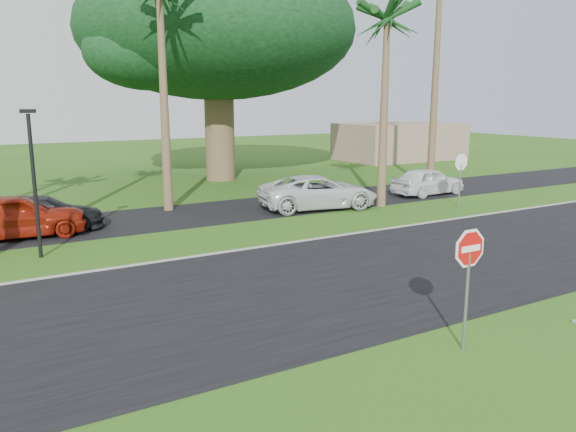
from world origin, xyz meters
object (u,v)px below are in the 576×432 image
at_px(stop_sign_near, 469,264).
at_px(car_red, 16,216).
at_px(car_dark, 43,214).
at_px(stop_sign_far, 461,169).
at_px(car_minivan, 318,192).
at_px(car_pickup, 428,182).

relative_size(stop_sign_near, car_red, 0.55).
distance_m(car_red, car_dark, 1.33).
xyz_separation_m(stop_sign_near, stop_sign_far, (11.50, 11.00, 0.00)).
bearing_deg(car_dark, car_minivan, -83.30).
bearing_deg(car_red, car_minivan, -90.42).
bearing_deg(stop_sign_far, car_dark, -14.44).
distance_m(car_red, car_pickup, 19.54).
bearing_deg(car_pickup, car_red, 85.59).
distance_m(stop_sign_far, car_pickup, 3.57).
height_order(car_red, car_dark, car_red).
height_order(car_dark, car_pickup, car_pickup).
distance_m(stop_sign_far, car_minivan, 6.68).
bearing_deg(car_minivan, stop_sign_near, 168.56).
bearing_deg(car_dark, stop_sign_near, -144.61).
bearing_deg(car_red, car_dark, -45.80).
height_order(stop_sign_far, car_minivan, stop_sign_far).
bearing_deg(car_dark, car_red, 145.90).
height_order(car_red, car_minivan, car_red).
height_order(car_dark, car_minivan, car_minivan).
relative_size(car_minivan, car_pickup, 1.30).
xyz_separation_m(stop_sign_near, car_red, (-6.92, 14.61, -0.96)).
xyz_separation_m(car_dark, car_pickup, (18.55, -1.26, 0.07)).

